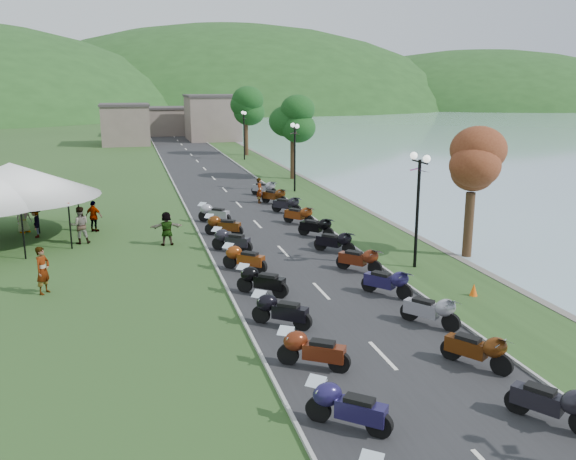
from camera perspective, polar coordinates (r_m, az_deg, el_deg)
road at (r=46.81m, az=-5.95°, el=3.76°), size 7.00×120.00×0.02m
hills_backdrop at (r=205.86m, az=-13.11°, el=11.08°), size 360.00×120.00×76.00m
far_building at (r=90.89m, az=-11.80°, el=9.91°), size 18.00×16.00×5.00m
moto_row_left at (r=19.09m, az=0.79°, el=-9.31°), size 2.60×37.75×1.10m
moto_row_right at (r=27.88m, az=5.48°, el=-1.90°), size 2.60×36.79×1.10m
vendor_tent_main at (r=34.73m, az=-24.30°, el=2.49°), size 5.89×5.89×4.00m
tree_lakeside at (r=29.31m, az=16.80°, el=4.19°), size 2.50×2.50×6.94m
pedestrian_a at (r=25.65m, az=-21.78°, el=-5.53°), size 0.79×0.85×1.88m
pedestrian_b at (r=32.82m, az=-18.77°, el=-1.19°), size 0.99×0.63×1.91m
pedestrian_c at (r=34.90m, az=-22.44°, el=-0.65°), size 0.61×1.11×1.62m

